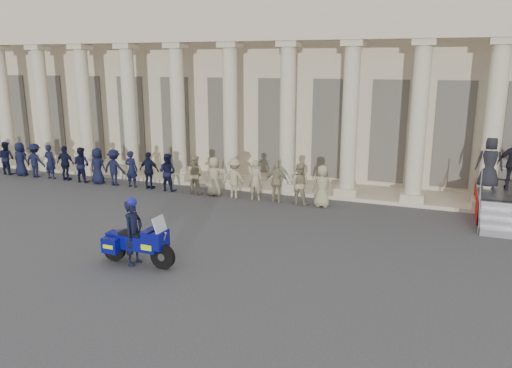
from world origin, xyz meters
The scene contains 5 objects.
ground centered at (0.00, 0.00, 0.00)m, with size 90.00×90.00×0.00m, color #3B3B3E.
building centered at (0.00, 14.74, 4.52)m, with size 40.00×12.50×9.00m.
officer_rank centered at (-5.58, 6.39, 0.82)m, with size 18.60×0.62×1.65m.
motorcycle centered at (-0.11, -1.02, 0.64)m, with size 2.29×0.94×1.47m.
rider centered at (-0.23, -1.02, 0.95)m, with size 0.45×0.67×1.92m.
Camera 1 is at (7.56, -11.90, 5.45)m, focal length 35.00 mm.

